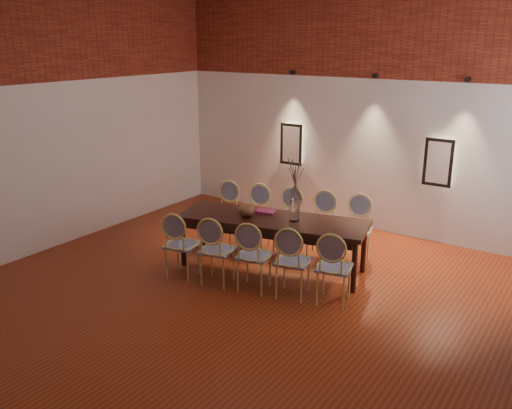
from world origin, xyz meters
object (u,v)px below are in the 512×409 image
Objects in this scene: chair_near_c at (254,255)px; chair_near_e at (334,267)px; bowl at (247,210)px; dining_table at (272,244)px; chair_far_a at (224,214)px; chair_near_d at (293,261)px; chair_far_c at (287,222)px; chair_far_e at (356,230)px; vase at (295,210)px; chair_far_b at (255,218)px; chair_far_d at (321,226)px; chair_near_a at (182,245)px; book at (265,212)px; chair_near_b at (217,250)px.

chair_near_c and chair_near_e have the same top height.
dining_table is at bearing 21.24° from bowl.
chair_near_d is at bearing 138.17° from chair_far_a.
chair_near_c and chair_far_c have the same top height.
chair_far_e is at bearing 90.00° from chair_near_e.
chair_far_a is at bearing 166.02° from vase.
vase is (-0.54, -0.84, 0.43)m from chair_far_e.
chair_far_c is at bearing 126.68° from chair_near_e.
chair_near_d is at bearing -53.32° from dining_table.
chair_far_b is at bearing 115.54° from bowl.
chair_near_c and chair_far_d have the same top height.
chair_near_e is 2.09m from chair_far_b.
chair_near_a reaches higher than book.
chair_far_b is (-1.84, 1.00, 0.00)m from chair_near_e.
chair_near_e is at bearing 0.00° from chair_near_c.
chair_near_e is (1.52, 0.36, 0.00)m from chair_near_b.
dining_table is at bearing 90.00° from chair_far_c.
vase reaches higher than chair_near_d.
chair_far_a is at bearing 0.00° from chair_far_d.
chair_near_b is 1.00× the size of chair_far_a.
chair_near_e is 1.49m from chair_far_d.
bowl is at bearing 118.86° from chair_near_c.
chair_far_a is at bearing 146.13° from dining_table.
chair_far_a is 3.92× the size of bowl.
chair_near_c and chair_far_a have the same top height.
chair_near_e is at bearing -33.87° from dining_table.
vase is at bearing 73.69° from chair_far_d.
chair_near_b is 3.13× the size of vase.
chair_far_a and chair_far_c have the same top height.
book is at bearing 100.98° from chair_near_c.
bowl is (0.52, 0.79, 0.37)m from chair_near_a.
chair_near_b is at bearing 110.43° from chair_far_a.
chair_near_e is at bearing 0.00° from chair_near_b.
dining_table is 8.66× the size of vase.
dining_table is 0.59m from bowl.
chair_near_c is 0.96m from book.
chair_far_a is at bearing 163.31° from book.
chair_far_d is (-0.32, 1.36, 0.00)m from chair_near_d.
chair_far_a is (-2.34, 0.88, 0.00)m from chair_near_e.
chair_near_b is at bearing -180.00° from chair_near_d.
chair_far_b is at bearing -180.00° from chair_far_a.
chair_near_a is 1.00× the size of chair_near_c.
dining_table is at bearing 53.32° from chair_near_b.
chair_far_e is (2.02, 0.48, 0.00)m from chair_far_a.
chair_far_a is (-1.17, 0.44, 0.09)m from dining_table.
chair_near_a is 1.00× the size of chair_far_b.
chair_far_d is 0.90m from book.
chair_far_c is at bearing 110.43° from chair_near_d.
dining_table is 2.76× the size of chair_far_b.
chair_near_b is at bearing -0.00° from chair_near_a.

